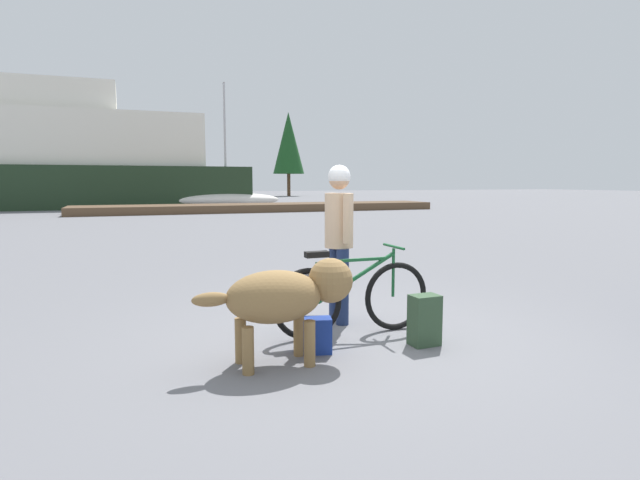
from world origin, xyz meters
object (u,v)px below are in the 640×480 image
(handbag_pannier, at_px, (314,335))
(bicycle, at_px, (352,297))
(person_cyclist, at_px, (339,228))
(sailboat_moored, at_px, (226,199))
(dog, at_px, (286,295))
(backpack, at_px, (425,320))
(ferry_boat, at_px, (11,161))

(handbag_pannier, bearing_deg, bicycle, 35.31)
(bicycle, xyz_separation_m, person_cyclist, (0.06, 0.50, 0.68))
(person_cyclist, xyz_separation_m, sailboat_moored, (3.63, 26.90, -0.58))
(bicycle, distance_m, sailboat_moored, 27.65)
(person_cyclist, relative_size, dog, 1.24)
(bicycle, distance_m, handbag_pannier, 0.73)
(person_cyclist, relative_size, sailboat_moored, 0.23)
(bicycle, distance_m, backpack, 0.78)
(handbag_pannier, relative_size, sailboat_moored, 0.04)
(bicycle, height_order, handbag_pannier, bicycle)
(person_cyclist, height_order, backpack, person_cyclist)
(backpack, bearing_deg, dog, -179.72)
(person_cyclist, height_order, ferry_boat, ferry_boat)
(sailboat_moored, bearing_deg, handbag_pannier, -98.69)
(person_cyclist, height_order, dog, person_cyclist)
(handbag_pannier, xyz_separation_m, ferry_boat, (-7.87, 30.84, 2.63))
(person_cyclist, height_order, handbag_pannier, person_cyclist)
(bicycle, relative_size, ferry_boat, 0.06)
(bicycle, height_order, sailboat_moored, sailboat_moored)
(person_cyclist, relative_size, backpack, 3.57)
(bicycle, xyz_separation_m, sailboat_moored, (3.68, 27.40, 0.10))
(bicycle, distance_m, dog, 1.08)
(sailboat_moored, bearing_deg, bicycle, -97.66)
(person_cyclist, bearing_deg, bicycle, -96.60)
(bicycle, xyz_separation_m, handbag_pannier, (-0.57, -0.40, -0.23))
(person_cyclist, bearing_deg, dog, -131.35)
(dog, distance_m, sailboat_moored, 28.35)
(backpack, bearing_deg, bicycle, 132.72)
(dog, xyz_separation_m, sailboat_moored, (4.57, 27.98, -0.11))
(dog, distance_m, handbag_pannier, 0.57)
(backpack, relative_size, handbag_pannier, 1.50)
(dog, bearing_deg, bicycle, 32.79)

